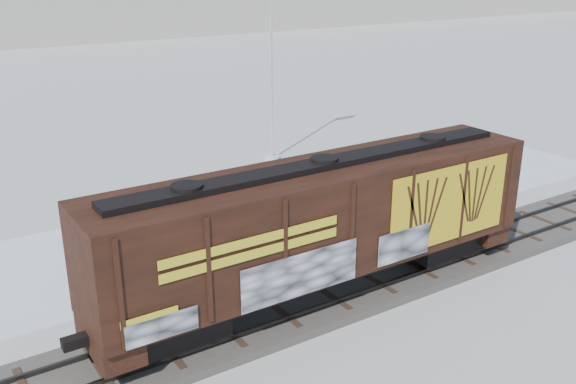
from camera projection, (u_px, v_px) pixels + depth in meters
ground at (371, 285)px, 23.39m from camera, size 500.00×500.00×0.00m
rail_track at (371, 282)px, 23.34m from camera, size 50.00×3.40×0.43m
parking_strip at (265, 219)px, 29.29m from camera, size 40.00×8.00×0.03m
hopper_railcar at (323, 222)px, 21.21m from camera, size 16.00×3.06×4.71m
flagpole at (273, 90)px, 36.83m from camera, size 2.30×0.90×11.14m
car_silver at (141, 237)px, 25.54m from camera, size 4.58×2.56×1.47m
car_white at (300, 189)px, 30.61m from camera, size 5.28×2.75×1.66m
car_dark at (434, 183)px, 31.95m from camera, size 4.83×2.58×1.33m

